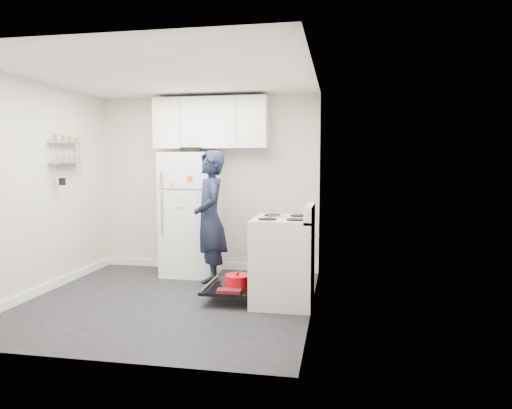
% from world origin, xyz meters
% --- Properties ---
extents(room, '(3.21, 3.21, 2.51)m').
position_xyz_m(room, '(-0.03, 0.03, 1.21)').
color(room, black).
rests_on(room, ground).
extents(electric_range, '(0.66, 0.76, 1.10)m').
position_xyz_m(electric_range, '(1.26, 0.15, 0.47)').
color(electric_range, silver).
rests_on(electric_range, ground).
extents(open_oven_door, '(0.55, 0.71, 0.22)m').
position_xyz_m(open_oven_door, '(0.72, 0.12, 0.19)').
color(open_oven_door, black).
rests_on(open_oven_door, ground).
extents(refrigerator, '(0.72, 0.74, 1.76)m').
position_xyz_m(refrigerator, '(-0.14, 1.25, 0.85)').
color(refrigerator, white).
rests_on(refrigerator, ground).
extents(upper_cabinets, '(1.60, 0.33, 0.70)m').
position_xyz_m(upper_cabinets, '(0.10, 1.43, 2.10)').
color(upper_cabinets, silver).
rests_on(upper_cabinets, room).
extents(wall_shelf_rack, '(0.14, 0.60, 0.61)m').
position_xyz_m(wall_shelf_rack, '(-1.52, 0.49, 1.68)').
color(wall_shelf_rack, '#B2B2B7').
rests_on(wall_shelf_rack, room).
extents(person, '(0.62, 0.73, 1.70)m').
position_xyz_m(person, '(0.30, 0.65, 0.85)').
color(person, black).
rests_on(person, ground).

